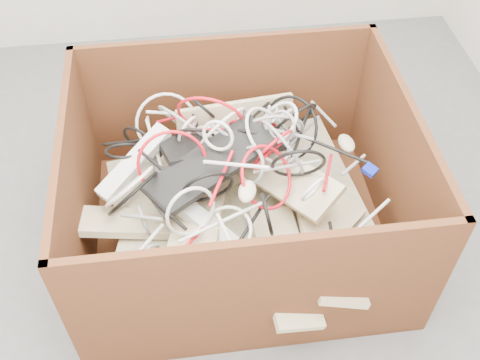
{
  "coord_description": "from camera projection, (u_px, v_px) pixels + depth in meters",
  "views": [
    {
      "loc": [
        -0.02,
        -1.24,
        1.81
      ],
      "look_at": [
        0.15,
        0.11,
        0.3
      ],
      "focal_mm": 42.93,
      "sensor_mm": 36.0,
      "label": 1
    }
  ],
  "objects": [
    {
      "name": "mice_scatter",
      "position": [
        253.0,
        166.0,
        2.03
      ],
      "size": [
        0.76,
        0.75,
        0.2
      ],
      "color": "beige",
      "rests_on": "keyboard_pile"
    },
    {
      "name": "ground",
      "position": [
        204.0,
        259.0,
        2.17
      ],
      "size": [
        3.0,
        3.0,
        0.0
      ],
      "primitive_type": "plane",
      "color": "#4F4E51",
      "rests_on": "ground"
    },
    {
      "name": "power_strip_right",
      "position": [
        200.0,
        220.0,
        1.89
      ],
      "size": [
        0.25,
        0.26,
        0.1
      ],
      "primitive_type": "cube",
      "rotation": [
        -0.1,
        0.17,
        -0.83
      ],
      "color": "silver",
      "rests_on": "keyboard_pile"
    },
    {
      "name": "cardboard_box",
      "position": [
        237.0,
        211.0,
        2.13
      ],
      "size": [
        1.15,
        0.96,
        0.61
      ],
      "color": "#411E10",
      "rests_on": "ground"
    },
    {
      "name": "keyboard_pile",
      "position": [
        239.0,
        191.0,
        2.01
      ],
      "size": [
        1.05,
        0.88,
        0.34
      ],
      "color": "#C5AC8B",
      "rests_on": "cardboard_box"
    },
    {
      "name": "cable_tangle",
      "position": [
        225.0,
        150.0,
        1.99
      ],
      "size": [
        0.98,
        0.81,
        0.41
      ],
      "color": "gray",
      "rests_on": "keyboard_pile"
    },
    {
      "name": "power_strip_left",
      "position": [
        134.0,
        162.0,
        1.98
      ],
      "size": [
        0.27,
        0.27,
        0.13
      ],
      "primitive_type": "cube",
      "rotation": [
        0.14,
        -0.26,
        0.77
      ],
      "color": "silver",
      "rests_on": "keyboard_pile"
    },
    {
      "name": "vga_plug",
      "position": [
        370.0,
        170.0,
        1.97
      ],
      "size": [
        0.06,
        0.06,
        0.03
      ],
      "primitive_type": "cube",
      "rotation": [
        0.09,
        0.14,
        -0.85
      ],
      "color": "#0C1CB5",
      "rests_on": "keyboard_pile"
    }
  ]
}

